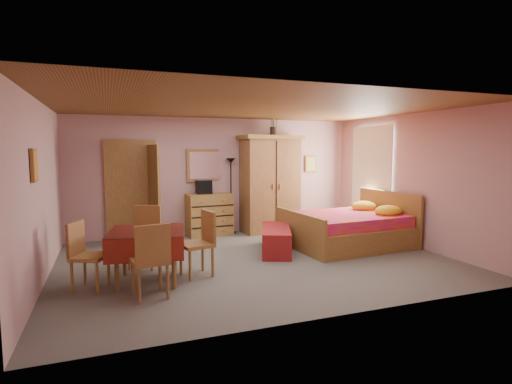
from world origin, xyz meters
name	(u,v)px	position (x,y,z in m)	size (l,w,h in m)	color
floor	(257,260)	(0.00, 0.00, 0.00)	(6.50, 6.50, 0.00)	#68635B
ceiling	(257,107)	(0.00, 0.00, 2.60)	(6.50, 6.50, 0.00)	brown
wall_back	(218,176)	(0.00, 2.50, 1.30)	(6.50, 0.10, 2.60)	tan
wall_front	(336,204)	(0.00, -2.50, 1.30)	(6.50, 0.10, 2.60)	tan
wall_left	(41,192)	(-3.25, 0.00, 1.30)	(0.10, 5.00, 2.60)	tan
wall_right	(411,180)	(3.25, 0.00, 1.30)	(0.10, 5.00, 2.60)	tan
doorway	(131,191)	(-1.90, 2.47, 1.02)	(1.06, 0.12, 2.15)	#9E6B35
window	(372,170)	(3.21, 1.20, 1.45)	(0.08, 1.40, 1.95)	white
picture_left	(34,165)	(-3.22, -0.60, 1.70)	(0.04, 0.32, 0.42)	orange
picture_back	(311,164)	(2.35, 2.47, 1.55)	(0.30, 0.04, 0.40)	#D8BF59
chest_of_drawers	(209,214)	(-0.27, 2.29, 0.46)	(0.98, 0.49, 0.93)	olive
wall_mirror	(207,165)	(-0.27, 2.50, 1.55)	(0.92, 0.05, 0.72)	silver
stereo	(204,187)	(-0.37, 2.33, 1.08)	(0.33, 0.24, 0.31)	black
floor_lamp	(231,196)	(0.26, 2.35, 0.85)	(0.22, 0.22, 1.71)	black
wardrobe	(270,184)	(1.16, 2.20, 1.11)	(1.42, 0.73, 2.22)	#915C31
sunflower_vase	(273,124)	(1.23, 2.20, 2.49)	(0.21, 0.21, 0.54)	yellow
bed	(346,220)	(2.03, 0.38, 0.52)	(2.25, 1.77, 1.04)	#CC1389
bench	(276,240)	(0.54, 0.42, 0.23)	(0.51, 1.37, 0.46)	maroon
dining_table	(148,256)	(-1.86, -0.50, 0.38)	(1.03, 1.03, 0.75)	maroon
chair_south	(149,260)	(-1.89, -1.13, 0.49)	(0.44, 0.44, 0.98)	olive
chair_north	(144,237)	(-1.85, 0.26, 0.49)	(0.45, 0.45, 0.98)	#AB753A
chair_west	(90,256)	(-2.62, -0.56, 0.47)	(0.42, 0.42, 0.93)	#A97C39
chair_east	(196,244)	(-1.15, -0.48, 0.49)	(0.44, 0.44, 0.98)	olive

